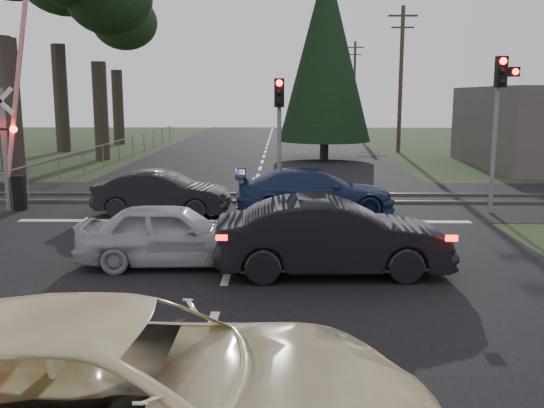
{
  "coord_description": "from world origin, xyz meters",
  "views": [
    {
      "loc": [
        1.11,
        -8.8,
        3.57
      ],
      "look_at": [
        0.89,
        3.83,
        1.3
      ],
      "focal_mm": 40.0,
      "sensor_mm": 36.0,
      "label": 1
    }
  ],
  "objects_px": {
    "cream_coupe": "(122,400)",
    "dark_car_far": "(162,194)",
    "utility_pole_far": "(354,84)",
    "crossing_signal": "(12,145)",
    "silver_car": "(172,235)",
    "traffic_signal_center": "(279,120)",
    "utility_pole_mid": "(401,77)",
    "traffic_signal_right": "(500,104)",
    "dark_hatchback": "(332,237)",
    "blue_sedan": "(315,192)"
  },
  "relations": [
    {
      "from": "cream_coupe",
      "to": "dark_car_far",
      "type": "relative_size",
      "value": 1.49
    },
    {
      "from": "utility_pole_far",
      "to": "cream_coupe",
      "type": "height_order",
      "value": "utility_pole_far"
    },
    {
      "from": "crossing_signal",
      "to": "utility_pole_far",
      "type": "height_order",
      "value": "utility_pole_far"
    },
    {
      "from": "crossing_signal",
      "to": "dark_car_far",
      "type": "xyz_separation_m",
      "value": [
        4.77,
        -0.7,
        -1.39
      ]
    },
    {
      "from": "crossing_signal",
      "to": "cream_coupe",
      "type": "bearing_deg",
      "value": -62.84
    },
    {
      "from": "dark_car_far",
      "to": "cream_coupe",
      "type": "bearing_deg",
      "value": -165.72
    },
    {
      "from": "cream_coupe",
      "to": "silver_car",
      "type": "relative_size",
      "value": 1.53
    },
    {
      "from": "crossing_signal",
      "to": "utility_pole_far",
      "type": "xyz_separation_m",
      "value": [
        15.77,
        45.21,
        2.67
      ]
    },
    {
      "from": "silver_car",
      "to": "dark_car_far",
      "type": "bearing_deg",
      "value": 10.88
    },
    {
      "from": "utility_pole_far",
      "to": "silver_car",
      "type": "bearing_deg",
      "value": -100.73
    },
    {
      "from": "crossing_signal",
      "to": "traffic_signal_center",
      "type": "relative_size",
      "value": 1.7
    },
    {
      "from": "utility_pole_far",
      "to": "silver_car",
      "type": "height_order",
      "value": "utility_pole_far"
    },
    {
      "from": "utility_pole_mid",
      "to": "silver_car",
      "type": "relative_size",
      "value": 2.29
    },
    {
      "from": "crossing_signal",
      "to": "utility_pole_mid",
      "type": "height_order",
      "value": "utility_pole_mid"
    },
    {
      "from": "utility_pole_far",
      "to": "cream_coupe",
      "type": "relative_size",
      "value": 1.5
    },
    {
      "from": "utility_pole_mid",
      "to": "cream_coupe",
      "type": "distance_m",
      "value": 35.06
    },
    {
      "from": "crossing_signal",
      "to": "utility_pole_mid",
      "type": "relative_size",
      "value": 0.77
    },
    {
      "from": "dark_car_far",
      "to": "utility_pole_far",
      "type": "bearing_deg",
      "value": -8.72
    },
    {
      "from": "traffic_signal_right",
      "to": "utility_pole_far",
      "type": "relative_size",
      "value": 0.52
    },
    {
      "from": "traffic_signal_right",
      "to": "utility_pole_mid",
      "type": "xyz_separation_m",
      "value": [
        0.95,
        20.53,
        1.41
      ]
    },
    {
      "from": "crossing_signal",
      "to": "dark_hatchback",
      "type": "xyz_separation_m",
      "value": [
        9.39,
        -6.73,
        -1.29
      ]
    },
    {
      "from": "utility_pole_far",
      "to": "blue_sedan",
      "type": "height_order",
      "value": "utility_pole_far"
    },
    {
      "from": "utility_pole_mid",
      "to": "blue_sedan",
      "type": "height_order",
      "value": "utility_pole_mid"
    },
    {
      "from": "traffic_signal_center",
      "to": "traffic_signal_right",
      "type": "bearing_deg",
      "value": -10.41
    },
    {
      "from": "traffic_signal_center",
      "to": "silver_car",
      "type": "height_order",
      "value": "traffic_signal_center"
    },
    {
      "from": "cream_coupe",
      "to": "crossing_signal",
      "type": "bearing_deg",
      "value": 27.1
    },
    {
      "from": "utility_pole_mid",
      "to": "blue_sedan",
      "type": "relative_size",
      "value": 1.87
    },
    {
      "from": "traffic_signal_right",
      "to": "traffic_signal_center",
      "type": "xyz_separation_m",
      "value": [
        -6.55,
        1.2,
        -0.51
      ]
    },
    {
      "from": "utility_pole_mid",
      "to": "dark_car_far",
      "type": "xyz_separation_m",
      "value": [
        -11.0,
        -20.91,
        -4.06
      ]
    },
    {
      "from": "crossing_signal",
      "to": "blue_sedan",
      "type": "height_order",
      "value": "crossing_signal"
    },
    {
      "from": "dark_hatchback",
      "to": "silver_car",
      "type": "xyz_separation_m",
      "value": [
        -3.35,
        0.58,
        -0.1
      ]
    },
    {
      "from": "crossing_signal",
      "to": "utility_pole_far",
      "type": "distance_m",
      "value": 47.96
    },
    {
      "from": "silver_car",
      "to": "blue_sedan",
      "type": "bearing_deg",
      "value": -32.69
    },
    {
      "from": "cream_coupe",
      "to": "blue_sedan",
      "type": "xyz_separation_m",
      "value": [
        2.44,
        12.98,
        -0.14
      ]
    },
    {
      "from": "silver_car",
      "to": "traffic_signal_right",
      "type": "bearing_deg",
      "value": -58.6
    },
    {
      "from": "traffic_signal_center",
      "to": "silver_car",
      "type": "xyz_separation_m",
      "value": [
        -2.23,
        -7.04,
        -2.14
      ]
    },
    {
      "from": "utility_pole_mid",
      "to": "cream_coupe",
      "type": "xyz_separation_m",
      "value": [
        -8.85,
        -33.7,
        -3.89
      ]
    },
    {
      "from": "utility_pole_mid",
      "to": "utility_pole_far",
      "type": "distance_m",
      "value": 25.0
    },
    {
      "from": "traffic_signal_center",
      "to": "dark_car_far",
      "type": "distance_m",
      "value": 4.4
    },
    {
      "from": "silver_car",
      "to": "blue_sedan",
      "type": "relative_size",
      "value": 0.82
    },
    {
      "from": "crossing_signal",
      "to": "utility_pole_far",
      "type": "bearing_deg",
      "value": 70.77
    },
    {
      "from": "traffic_signal_center",
      "to": "silver_car",
      "type": "relative_size",
      "value": 1.05
    },
    {
      "from": "blue_sedan",
      "to": "utility_pole_far",
      "type": "bearing_deg",
      "value": -11.53
    },
    {
      "from": "dark_hatchback",
      "to": "dark_car_far",
      "type": "bearing_deg",
      "value": 34.78
    },
    {
      "from": "utility_pole_mid",
      "to": "utility_pole_far",
      "type": "xyz_separation_m",
      "value": [
        0.0,
        25.0,
        0.0
      ]
    },
    {
      "from": "silver_car",
      "to": "blue_sedan",
      "type": "distance_m",
      "value": 6.54
    },
    {
      "from": "blue_sedan",
      "to": "cream_coupe",
      "type": "bearing_deg",
      "value": 165.82
    },
    {
      "from": "utility_pole_mid",
      "to": "silver_car",
      "type": "bearing_deg",
      "value": -110.26
    },
    {
      "from": "traffic_signal_right",
      "to": "cream_coupe",
      "type": "xyz_separation_m",
      "value": [
        -7.9,
        -13.18,
        -2.48
      ]
    },
    {
      "from": "crossing_signal",
      "to": "utility_pole_mid",
      "type": "distance_m",
      "value": 25.78
    }
  ]
}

